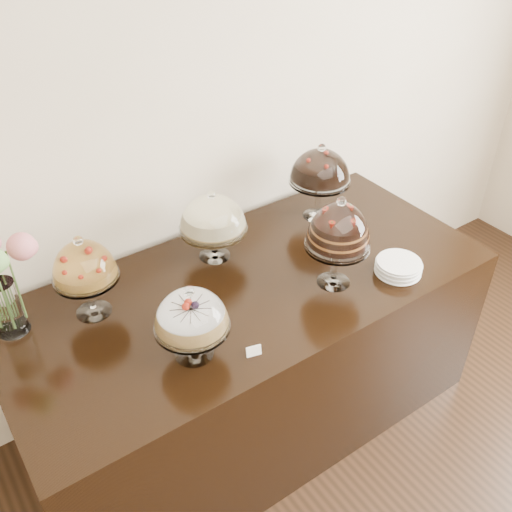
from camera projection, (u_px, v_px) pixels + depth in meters
wall_back at (202, 109)px, 2.60m from camera, size 5.00×0.04×3.00m
display_counter at (250, 354)px, 2.81m from camera, size 2.20×1.00×0.90m
cake_stand_sugar_sponge at (191, 315)px, 2.07m from camera, size 0.29×0.29×0.33m
cake_stand_choco_layer at (339, 229)px, 2.38m from camera, size 0.28×0.28×0.44m
cake_stand_cheesecake at (213, 217)px, 2.58m from camera, size 0.32×0.32×0.35m
cake_stand_dark_choco at (320, 169)px, 2.83m from camera, size 0.31×0.31×0.41m
cake_stand_fruit_tart at (84, 265)px, 2.24m from camera, size 0.26×0.26×0.38m
flower_vase at (0, 275)px, 2.15m from camera, size 0.27×0.30×0.44m
plate_stack at (398, 267)px, 2.58m from camera, size 0.21×0.21×0.06m
price_card_left at (254, 351)px, 2.17m from camera, size 0.06×0.03×0.04m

